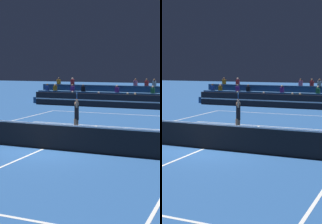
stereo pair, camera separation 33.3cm
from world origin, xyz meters
TOP-DOWN VIEW (x-y plane):
  - ground_plane at (0.00, 0.00)m, footprint 120.00×120.00m
  - court_lines at (0.00, 0.00)m, footprint 11.10×23.90m
  - tennis_net at (0.00, 0.00)m, footprint 12.00×0.10m
  - sponsor_banner_wall at (0.00, 15.61)m, footprint 18.00×0.26m
  - bleacher_stand at (0.01, 18.14)m, footprint 19.59×2.85m
  - tennis_player at (0.29, 2.75)m, footprint 0.62×1.28m
  - tennis_ball at (3.52, 4.46)m, footprint 0.07×0.07m

SIDE VIEW (x-z plane):
  - ground_plane at x=0.00m, z-range 0.00..0.00m
  - court_lines at x=0.00m, z-range 0.00..0.01m
  - tennis_ball at x=3.52m, z-range 0.00..0.07m
  - tennis_net at x=0.00m, z-range -0.01..1.09m
  - sponsor_banner_wall at x=0.00m, z-range 0.00..1.10m
  - bleacher_stand at x=0.01m, z-range -0.49..1.79m
  - tennis_player at x=0.29m, z-range -0.15..2.11m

